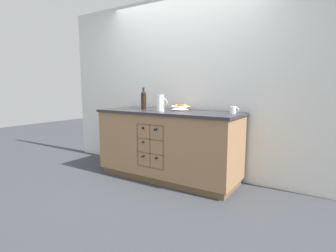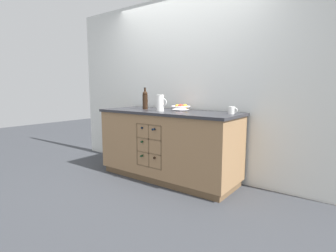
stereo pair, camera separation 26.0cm
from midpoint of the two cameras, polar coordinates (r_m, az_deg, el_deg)
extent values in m
plane|color=#383A3F|center=(3.72, -2.04, -11.23)|extent=(14.00, 14.00, 0.00)
cube|color=silver|center=(3.85, 1.39, 8.76)|extent=(4.40, 0.06, 2.55)
cube|color=brown|center=(3.70, -2.04, -10.58)|extent=(1.87, 0.62, 0.09)
cube|color=#99724C|center=(3.58, -2.08, -3.73)|extent=(1.93, 0.68, 0.81)
cube|color=#2D2D33|center=(3.52, -2.12, 3.03)|extent=(1.97, 0.72, 0.03)
cube|color=brown|center=(3.42, -5.13, -4.16)|extent=(0.41, 0.01, 0.55)
cube|color=brown|center=(3.51, -8.31, -3.90)|extent=(0.02, 0.10, 0.55)
cube|color=brown|center=(3.26, -2.84, -4.75)|extent=(0.02, 0.10, 0.55)
cube|color=brown|center=(3.45, -5.61, -8.79)|extent=(0.41, 0.10, 0.02)
cube|color=brown|center=(3.40, -5.65, -5.83)|extent=(0.41, 0.10, 0.02)
cube|color=brown|center=(3.36, -5.70, -2.78)|extent=(0.41, 0.10, 0.02)
cube|color=brown|center=(3.33, -5.74, 0.32)|extent=(0.41, 0.10, 0.02)
cube|color=brown|center=(3.38, -5.68, -4.31)|extent=(0.02, 0.10, 0.55)
cylinder|color=#19381E|center=(3.55, -6.02, -6.06)|extent=(0.07, 0.19, 0.07)
cylinder|color=#19381E|center=(3.44, -7.47, -6.52)|extent=(0.03, 0.08, 0.03)
cylinder|color=black|center=(3.45, -3.03, -6.37)|extent=(0.08, 0.20, 0.08)
cylinder|color=black|center=(3.34, -4.50, -6.89)|extent=(0.03, 0.09, 0.03)
cylinder|color=#19381E|center=(3.52, -5.83, -3.04)|extent=(0.08, 0.20, 0.08)
cylinder|color=#19381E|center=(3.41, -7.36, -3.44)|extent=(0.03, 0.09, 0.03)
cylinder|color=black|center=(3.49, -5.97, -0.14)|extent=(0.07, 0.18, 0.07)
cylinder|color=black|center=(3.39, -7.36, -0.41)|extent=(0.03, 0.08, 0.03)
cylinder|color=black|center=(3.37, -3.20, -0.38)|extent=(0.07, 0.22, 0.07)
cylinder|color=black|center=(3.24, -4.80, -0.72)|extent=(0.03, 0.09, 0.03)
cylinder|color=silver|center=(3.60, 0.57, 3.50)|extent=(0.12, 0.12, 0.01)
cone|color=silver|center=(3.60, 0.57, 4.00)|extent=(0.24, 0.24, 0.05)
torus|color=silver|center=(3.59, 0.57, 4.28)|extent=(0.26, 0.26, 0.02)
sphere|color=red|center=(3.59, 0.55, 4.17)|extent=(0.08, 0.08, 0.08)
sphere|color=gold|center=(3.61, 1.53, 4.19)|extent=(0.08, 0.08, 0.08)
sphere|color=gold|center=(3.64, -0.14, 4.19)|extent=(0.08, 0.08, 0.08)
sphere|color=red|center=(3.66, 0.81, 4.16)|extent=(0.07, 0.07, 0.07)
cylinder|color=white|center=(3.47, -3.81, 5.01)|extent=(0.10, 0.10, 0.22)
torus|color=white|center=(3.46, -3.83, 6.72)|extent=(0.10, 0.10, 0.01)
torus|color=white|center=(3.43, -3.12, 5.16)|extent=(0.10, 0.01, 0.10)
cylinder|color=white|center=(3.20, 11.74, 3.43)|extent=(0.07, 0.07, 0.09)
torus|color=white|center=(3.18, 12.40, 3.42)|extent=(0.07, 0.01, 0.07)
cylinder|color=black|center=(3.79, -7.29, 5.19)|extent=(0.08, 0.08, 0.21)
sphere|color=black|center=(3.78, -7.33, 6.98)|extent=(0.07, 0.07, 0.07)
cylinder|color=black|center=(3.78, -7.34, 7.46)|extent=(0.03, 0.03, 0.09)
cylinder|color=black|center=(3.78, -7.35, 8.23)|extent=(0.03, 0.03, 0.01)
camera|label=1|loc=(0.13, -92.10, -0.30)|focal=28.00mm
camera|label=2|loc=(0.13, 87.90, 0.30)|focal=28.00mm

